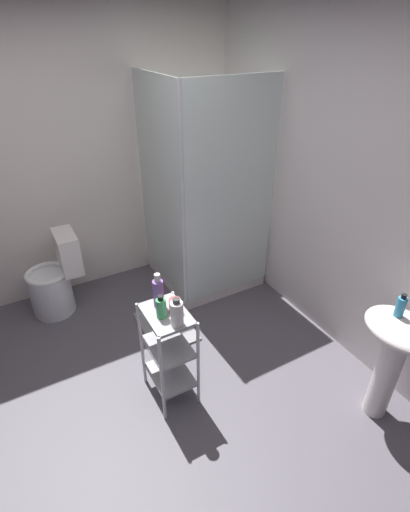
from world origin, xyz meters
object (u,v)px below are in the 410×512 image
conditioner_bottle_purple (158,293)px  toilet (55,281)px  lotion_bottle_white (177,313)px  rinse_cup (175,305)px  pedestal_sink (395,350)px  bath_mat (166,326)px  storage_cart (169,348)px  hand_soap_bottle (401,306)px  shower_stall (201,243)px  body_wash_bottle_green (161,308)px

conditioner_bottle_purple → toilet: bearing=-158.9°
lotion_bottle_white → rinse_cup: size_ratio=2.11×
pedestal_sink → bath_mat: 1.84m
storage_cart → bath_mat: storage_cart is taller
storage_cart → lotion_bottle_white: (0.13, 0.02, 0.39)m
hand_soap_bottle → lotion_bottle_white: (-0.65, -1.16, -0.05)m
shower_stall → storage_cart: (1.12, -0.86, -0.03)m
pedestal_sink → toilet: pedestal_sink is taller
shower_stall → lotion_bottle_white: size_ratio=10.23×
hand_soap_bottle → body_wash_bottle_green: 1.43m
hand_soap_bottle → body_wash_bottle_green: (-0.76, -1.21, -0.07)m
storage_cart → rinse_cup: bearing=80.7°
shower_stall → hand_soap_bottle: bearing=9.3°
shower_stall → lotion_bottle_white: 1.56m
toilet → conditioner_bottle_purple: 1.48m
body_wash_bottle_green → toilet: bearing=-161.5°
shower_stall → lotion_bottle_white: shower_stall is taller
shower_stall → body_wash_bottle_green: (1.14, -0.90, 0.35)m
shower_stall → pedestal_sink: size_ratio=2.47×
shower_stall → toilet: 1.40m
body_wash_bottle_green → hand_soap_bottle: bearing=57.8°
conditioner_bottle_purple → pedestal_sink: bearing=51.8°
pedestal_sink → lotion_bottle_white: lotion_bottle_white is taller
shower_stall → conditioner_bottle_purple: (1.03, -0.87, 0.38)m
storage_cart → lotion_bottle_white: size_ratio=3.78×
toilet → body_wash_bottle_green: bearing=18.5°
storage_cart → conditioner_bottle_purple: bearing=-175.1°
shower_stall → conditioner_bottle_purple: size_ratio=8.11×
pedestal_sink → hand_soap_bottle: size_ratio=5.14×
body_wash_bottle_green → rinse_cup: size_ratio=1.73×
shower_stall → rinse_cup: size_ratio=21.56×
shower_stall → pedestal_sink: 1.98m
toilet → conditioner_bottle_purple: bearing=21.1°
storage_cart → conditioner_bottle_purple: (-0.09, -0.01, 0.41)m
pedestal_sink → hand_soap_bottle: 0.31m
lotion_bottle_white → shower_stall: bearing=146.0°
lotion_bottle_white → conditioner_bottle_purple: 0.22m
bath_mat → lotion_bottle_white: bearing=-16.6°
body_wash_bottle_green → storage_cart: bearing=113.0°
shower_stall → body_wash_bottle_green: 1.49m
hand_soap_bottle → lotion_bottle_white: bearing=-119.2°
storage_cart → bath_mat: (-0.66, 0.25, -0.43)m
conditioner_bottle_purple → bath_mat: (-0.57, 0.26, -0.84)m
storage_cart → rinse_cup: rinse_cup is taller
rinse_cup → shower_stall: bearing=144.7°
hand_soap_bottle → conditioner_bottle_purple: bearing=-126.3°
body_wash_bottle_green → pedestal_sink: bearing=55.8°
conditioner_bottle_purple → body_wash_bottle_green: 0.12m
shower_stall → storage_cart: bearing=-37.5°
toilet → lotion_bottle_white: lotion_bottle_white is taller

